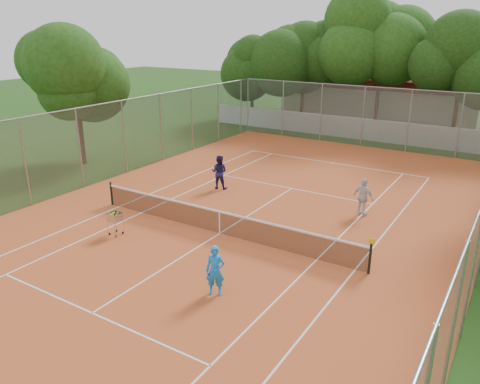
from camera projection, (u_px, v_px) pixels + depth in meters
The scene contains 12 objects.
ground at pixel (220, 234), 18.36m from camera, with size 120.00×120.00×0.00m, color #18390F.
court_pad at pixel (220, 234), 18.36m from camera, with size 18.00×34.00×0.02m, color #C15325.
court_lines at pixel (220, 233), 18.35m from camera, with size 10.98×23.78×0.01m, color white.
tennis_net at pixel (220, 222), 18.19m from camera, with size 11.88×0.10×0.98m, color black.
perimeter_fence at pixel (219, 186), 17.69m from camera, with size 18.00×34.00×4.00m, color slate.
boundary_wall at pixel (370, 130), 33.29m from camera, with size 26.00×0.30×1.50m, color silver.
clubhouse at pixel (384, 92), 41.79m from camera, with size 16.40×9.00×4.40m, color beige.
tropical_trees at pixel (388, 66), 34.27m from camera, with size 29.00×19.00×10.00m, color black.
player_near at pixel (215, 271), 13.93m from camera, with size 0.58×0.38×1.59m, color #1A82E3.
player_far_left at pixel (219, 172), 23.22m from camera, with size 0.83×0.65×1.71m, color navy.
player_far_right at pixel (363, 197), 19.85m from camera, with size 0.97×0.40×1.65m, color silver.
ball_hopper at pixel (115, 223), 18.11m from camera, with size 0.47×0.47×0.98m, color #BBBAC1.
Camera 1 is at (9.57, -13.78, 7.68)m, focal length 35.00 mm.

